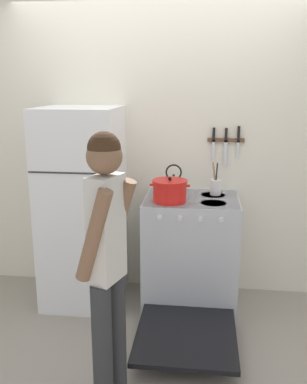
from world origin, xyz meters
The scene contains 9 objects.
ground_plane centered at (0.00, 0.00, 0.00)m, with size 14.00×14.00×0.00m, color gray.
wall_back centered at (0.00, 0.03, 1.27)m, with size 10.00×0.06×2.55m.
refrigerator centered at (-0.61, -0.33, 0.83)m, with size 0.63×0.69×1.66m.
stove_range centered at (0.30, -0.35, 0.46)m, with size 0.76×1.38×0.94m.
dutch_oven_pot centered at (0.13, -0.44, 1.02)m, with size 0.32×0.28×0.20m.
tea_kettle centered at (0.14, -0.19, 1.02)m, with size 0.22×0.18×0.25m.
utensil_jar centered at (0.49, -0.18, 1.01)m, with size 0.09×0.09×0.28m.
person centered at (-0.12, -1.54, 0.92)m, with size 0.33×0.38×1.61m.
wall_knife_strip centered at (0.57, -0.02, 1.38)m, with size 0.31×0.03×0.34m.
Camera 1 is at (0.39, -3.67, 1.85)m, focal length 40.00 mm.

